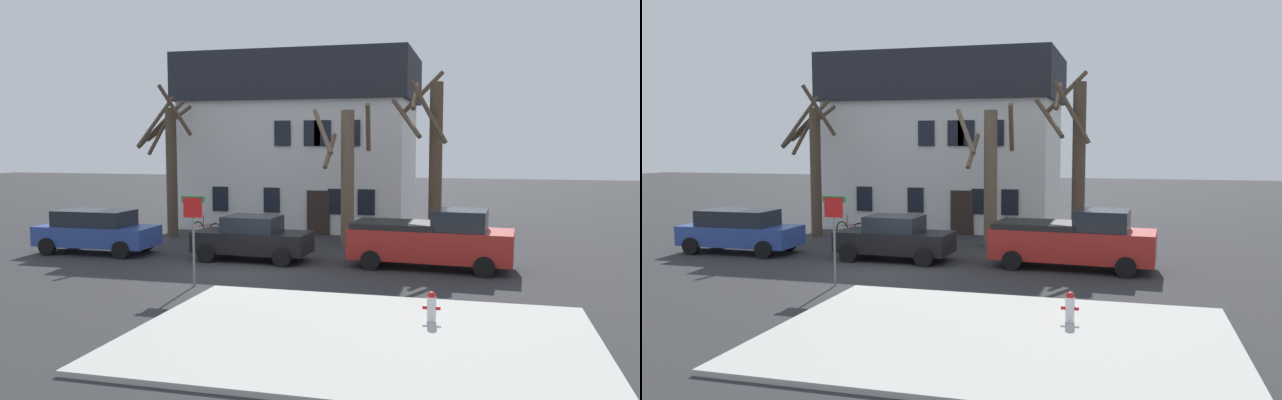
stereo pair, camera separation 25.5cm
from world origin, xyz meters
The scene contains 12 objects.
ground_plane centered at (0.00, 0.00, 0.00)m, with size 120.00×120.00×0.00m, color #2D2D30.
sidewalk_slab centered at (5.12, -6.04, 0.06)m, with size 10.15×7.20×0.12m, color #B7B5AD.
building_main centered at (-1.52, 12.37, 4.50)m, with size 11.76×6.87×8.79m.
tree_bare_near centered at (-6.34, 7.00, 3.50)m, with size 2.83×2.83×6.94m.
tree_bare_mid centered at (2.17, 6.24, 3.09)m, with size 2.69×2.65×5.96m.
tree_bare_far centered at (5.68, 6.80, 3.81)m, with size 2.48×3.43×7.42m.
car_blue_wagon centered at (-7.02, 2.13, 0.89)m, with size 4.71×2.06×1.71m.
car_black_sedan centered at (-0.51, 2.21, 0.83)m, with size 4.32×2.05×1.66m.
pickup_truck_red centered at (6.02, 2.41, 1.00)m, with size 5.66×2.57×2.07m.
fire_hydrant centered at (6.54, -4.65, 0.49)m, with size 0.42×0.22×0.72m.
street_sign_pole centered at (-0.74, -2.22, 1.92)m, with size 0.76×0.07×2.74m.
bicycle_leaning centered at (-4.55, 7.00, 0.37)m, with size 1.69×0.55×1.03m.
Camera 2 is at (7.83, -19.23, 4.32)m, focal length 35.08 mm.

